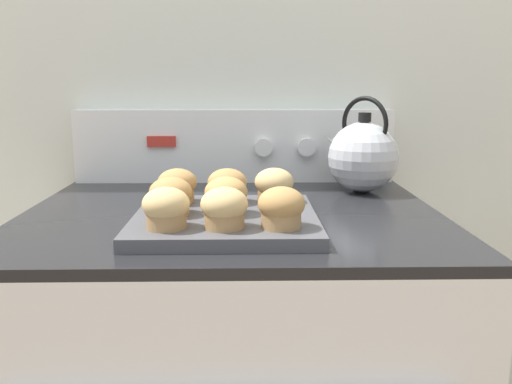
# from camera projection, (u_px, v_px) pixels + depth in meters

# --- Properties ---
(wall_back) EXTENTS (8.00, 0.05, 2.40)m
(wall_back) POSITION_uv_depth(u_px,v_px,m) (234.00, 60.00, 1.35)
(wall_back) COLOR silver
(wall_back) RESTS_ON ground_plane
(control_panel) EXTENTS (0.78, 0.07, 0.18)m
(control_panel) POSITION_uv_depth(u_px,v_px,m) (235.00, 146.00, 1.34)
(control_panel) COLOR white
(control_panel) RESTS_ON stove_range
(muffin_pan) EXTENTS (0.31, 0.31, 0.02)m
(muffin_pan) POSITION_uv_depth(u_px,v_px,m) (226.00, 220.00, 0.93)
(muffin_pan) COLOR #4C4C51
(muffin_pan) RESTS_ON stove_range
(muffin_r0_c0) EXTENTS (0.07, 0.07, 0.06)m
(muffin_r0_c0) POSITION_uv_depth(u_px,v_px,m) (166.00, 208.00, 0.83)
(muffin_r0_c0) COLOR #A37A4C
(muffin_r0_c0) RESTS_ON muffin_pan
(muffin_r0_c1) EXTENTS (0.07, 0.07, 0.06)m
(muffin_r0_c1) POSITION_uv_depth(u_px,v_px,m) (224.00, 208.00, 0.83)
(muffin_r0_c1) COLOR #A37A4C
(muffin_r0_c1) RESTS_ON muffin_pan
(muffin_r0_c2) EXTENTS (0.07, 0.07, 0.06)m
(muffin_r0_c2) POSITION_uv_depth(u_px,v_px,m) (281.00, 208.00, 0.83)
(muffin_r0_c2) COLOR #A37A4C
(muffin_r0_c2) RESTS_ON muffin_pan
(muffin_r1_c0) EXTENTS (0.07, 0.07, 0.06)m
(muffin_r1_c0) POSITION_uv_depth(u_px,v_px,m) (171.00, 196.00, 0.92)
(muffin_r1_c0) COLOR tan
(muffin_r1_c0) RESTS_ON muffin_pan
(muffin_r1_c1) EXTENTS (0.07, 0.07, 0.06)m
(muffin_r1_c1) POSITION_uv_depth(u_px,v_px,m) (226.00, 196.00, 0.92)
(muffin_r1_c1) COLOR tan
(muffin_r1_c1) RESTS_ON muffin_pan
(muffin_r2_c0) EXTENTS (0.07, 0.07, 0.06)m
(muffin_r2_c0) POSITION_uv_depth(u_px,v_px,m) (177.00, 186.00, 1.01)
(muffin_r2_c0) COLOR tan
(muffin_r2_c0) RESTS_ON muffin_pan
(muffin_r2_c1) EXTENTS (0.07, 0.07, 0.06)m
(muffin_r2_c1) POSITION_uv_depth(u_px,v_px,m) (227.00, 186.00, 1.01)
(muffin_r2_c1) COLOR olive
(muffin_r2_c1) RESTS_ON muffin_pan
(muffin_r2_c2) EXTENTS (0.07, 0.07, 0.06)m
(muffin_r2_c2) POSITION_uv_depth(u_px,v_px,m) (274.00, 185.00, 1.01)
(muffin_r2_c2) COLOR #A37A4C
(muffin_r2_c2) RESTS_ON muffin_pan
(tea_kettle) EXTENTS (0.17, 0.18, 0.21)m
(tea_kettle) POSITION_uv_depth(u_px,v_px,m) (363.00, 156.00, 1.21)
(tea_kettle) COLOR silver
(tea_kettle) RESTS_ON stove_range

